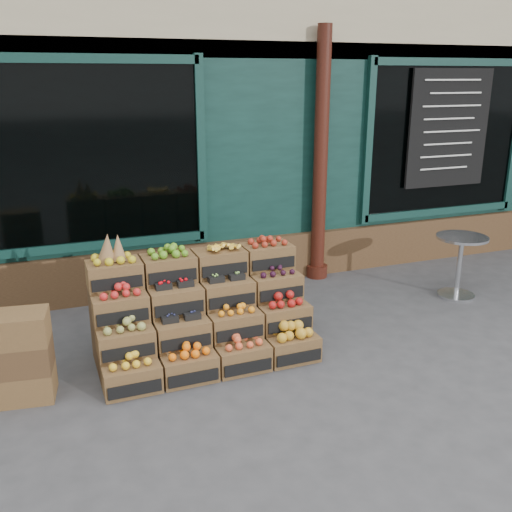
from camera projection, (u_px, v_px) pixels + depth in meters
name	position (u px, v px, depth m)	size (l,w,h in m)	color
ground	(301.00, 358.00, 5.51)	(60.00, 60.00, 0.00)	#3D3D3F
shop_facade	(171.00, 89.00, 9.33)	(12.00, 6.24, 4.80)	#0D2F29
crate_display	(201.00, 318.00, 5.47)	(2.02, 1.00, 1.26)	brown
spare_crates	(19.00, 357.00, 4.71)	(0.56, 0.42, 0.77)	brown
bistro_table	(460.00, 259.00, 6.91)	(0.61, 0.61, 0.77)	silver
shopkeeper	(72.00, 219.00, 6.98)	(0.68, 0.44, 1.86)	#1E6B34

